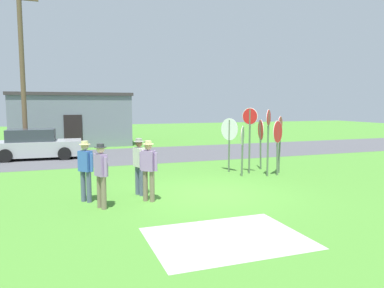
# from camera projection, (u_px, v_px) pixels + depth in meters

# --- Properties ---
(ground_plane) EXTENTS (80.00, 80.00, 0.00)m
(ground_plane) POSITION_uv_depth(u_px,v_px,m) (210.00, 194.00, 11.29)
(ground_plane) COLOR #47842D
(street_asphalt) EXTENTS (60.00, 6.40, 0.01)m
(street_asphalt) POSITION_uv_depth(u_px,v_px,m) (145.00, 155.00, 20.02)
(street_asphalt) COLOR #4C4C51
(street_asphalt) RESTS_ON ground
(concrete_path) EXTENTS (3.20, 2.40, 0.01)m
(concrete_path) POSITION_uv_depth(u_px,v_px,m) (227.00, 238.00, 7.56)
(concrete_path) COLOR #ADAAA3
(concrete_path) RESTS_ON ground
(building_background) EXTENTS (7.64, 5.40, 3.50)m
(building_background) POSITION_uv_depth(u_px,v_px,m) (72.00, 119.00, 25.18)
(building_background) COLOR slate
(building_background) RESTS_ON ground
(utility_pole) EXTENTS (1.80, 0.24, 8.60)m
(utility_pole) POSITION_uv_depth(u_px,v_px,m) (22.00, 70.00, 18.56)
(utility_pole) COLOR brown
(utility_pole) RESTS_ON ground
(parked_car_on_street) EXTENTS (4.37, 2.16, 1.51)m
(parked_car_on_street) POSITION_uv_depth(u_px,v_px,m) (36.00, 145.00, 18.51)
(parked_car_on_street) COLOR #A5A8AD
(parked_car_on_street) RESTS_ON ground
(stop_sign_far_back) EXTENTS (0.46, 0.43, 2.29)m
(stop_sign_far_back) POSITION_uv_depth(u_px,v_px,m) (280.00, 135.00, 14.56)
(stop_sign_far_back) COLOR #51664C
(stop_sign_far_back) RESTS_ON ground
(stop_sign_rear_right) EXTENTS (0.39, 0.56, 2.62)m
(stop_sign_rear_right) POSITION_uv_depth(u_px,v_px,m) (250.00, 130.00, 14.43)
(stop_sign_rear_right) COLOR #51664C
(stop_sign_rear_right) RESTS_ON ground
(stop_sign_rear_left) EXTENTS (0.47, 0.61, 1.95)m
(stop_sign_rear_left) POSITION_uv_depth(u_px,v_px,m) (242.00, 142.00, 13.90)
(stop_sign_rear_left) COLOR #51664C
(stop_sign_rear_left) RESTS_ON ground
(stop_sign_tallest) EXTENTS (0.29, 0.88, 2.13)m
(stop_sign_tallest) POSITION_uv_depth(u_px,v_px,m) (261.00, 135.00, 15.38)
(stop_sign_tallest) COLOR #51664C
(stop_sign_tallest) RESTS_ON ground
(stop_sign_low_front) EXTENTS (0.46, 0.46, 2.57)m
(stop_sign_low_front) POSITION_uv_depth(u_px,v_px,m) (268.00, 132.00, 13.86)
(stop_sign_low_front) COLOR #51664C
(stop_sign_low_front) RESTS_ON ground
(stop_sign_leaning_right) EXTENTS (0.75, 0.54, 2.14)m
(stop_sign_leaning_right) POSITION_uv_depth(u_px,v_px,m) (278.00, 138.00, 14.09)
(stop_sign_leaning_right) COLOR #51664C
(stop_sign_leaning_right) RESTS_ON ground
(stop_sign_nearest) EXTENTS (0.36, 0.84, 2.20)m
(stop_sign_nearest) POSITION_uv_depth(u_px,v_px,m) (229.00, 135.00, 14.78)
(stop_sign_nearest) COLOR #51664C
(stop_sign_nearest) RESTS_ON ground
(person_in_teal) EXTENTS (0.40, 0.45, 1.74)m
(person_in_teal) POSITION_uv_depth(u_px,v_px,m) (86.00, 168.00, 10.26)
(person_in_teal) COLOR #4C5670
(person_in_teal) RESTS_ON ground
(person_in_blue) EXTENTS (0.34, 0.54, 1.74)m
(person_in_blue) POSITION_uv_depth(u_px,v_px,m) (139.00, 163.00, 11.03)
(person_in_blue) COLOR #4C5670
(person_in_blue) RESTS_ON ground
(person_holding_notes) EXTENTS (0.44, 0.42, 1.74)m
(person_holding_notes) POSITION_uv_depth(u_px,v_px,m) (149.00, 167.00, 10.32)
(person_holding_notes) COLOR #7A6B56
(person_holding_notes) RESTS_ON ground
(person_in_dark_shirt) EXTENTS (0.34, 0.53, 1.74)m
(person_in_dark_shirt) POSITION_uv_depth(u_px,v_px,m) (101.00, 172.00, 9.60)
(person_in_dark_shirt) COLOR #7A6B56
(person_in_dark_shirt) RESTS_ON ground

